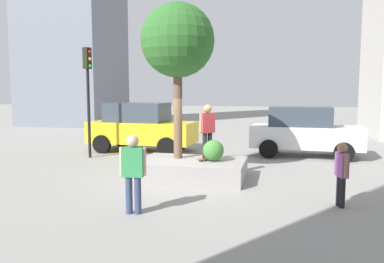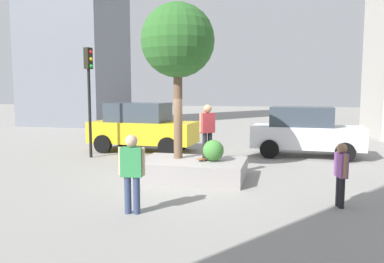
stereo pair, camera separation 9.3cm
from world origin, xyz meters
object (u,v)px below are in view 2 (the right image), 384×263
passerby_with_bag (132,168)px  bystander_watching (341,170)px  plaza_tree (178,42)px  skateboard (207,158)px  traffic_light_median (89,83)px  planter_ledge (192,169)px  skateboarder (207,127)px  taxi_cab (142,127)px  police_car (305,131)px

passerby_with_bag → bystander_watching: bearing=19.2°
plaza_tree → skateboard: bearing=-7.2°
plaza_tree → traffic_light_median: size_ratio=1.09×
planter_ledge → plaza_tree: size_ratio=0.67×
plaza_tree → skateboarder: plaza_tree is taller
traffic_light_median → taxi_cab: bearing=54.6°
police_car → traffic_light_median: bearing=-164.5°
passerby_with_bag → skateboarder: bearing=75.6°
traffic_light_median → bystander_watching: size_ratio=2.94×
planter_ledge → skateboarder: size_ratio=1.97×
police_car → skateboard: bearing=-122.7°
skateboarder → passerby_with_bag: 3.89m
police_car → bystander_watching: police_car is taller
traffic_light_median → police_car: bearing=15.5°
plaza_tree → taxi_cab: plaza_tree is taller
skateboard → skateboarder: 0.97m
plaza_tree → passerby_with_bag: 5.04m
plaza_tree → bystander_watching: plaza_tree is taller
planter_ledge → plaza_tree: 4.02m
passerby_with_bag → skateboard: bearing=75.6°
skateboarder → bystander_watching: size_ratio=1.09×
taxi_cab → passerby_with_bag: 8.92m
passerby_with_bag → police_car: bearing=64.5°
planter_ledge → skateboard: bearing=15.6°
planter_ledge → skateboarder: (0.46, 0.13, 1.32)m
skateboard → bystander_watching: bystander_watching is taller
skateboard → police_car: bearing=57.3°
bystander_watching → planter_ledge: bearing=153.8°
plaza_tree → traffic_light_median: 5.25m
plaza_tree → bystander_watching: (4.60, -2.26, -3.39)m
skateboarder → police_car: (3.20, 4.99, -0.56)m
plaza_tree → police_car: 7.17m
police_car → plaza_tree: bearing=-130.7°
planter_ledge → police_car: police_car is taller
skateboard → traffic_light_median: bearing=154.5°
skateboarder → traffic_light_median: (-5.45, 2.60, 1.45)m
plaza_tree → passerby_with_bag: bearing=-89.7°
traffic_light_median → plaza_tree: bearing=-29.0°
plaza_tree → police_car: size_ratio=1.06×
traffic_light_median → passerby_with_bag: 8.02m
traffic_light_median → passerby_with_bag: (4.49, -6.33, -2.04)m
skateboarder → planter_ledge: bearing=-164.4°
planter_ledge → bystander_watching: bearing=-26.2°
police_car → traffic_light_median: (-8.65, -2.39, 2.00)m
traffic_light_median → bystander_watching: traffic_light_median is taller
plaza_tree → traffic_light_median: (-4.47, 2.48, -1.21)m
planter_ledge → bystander_watching: 4.59m
taxi_cab → bystander_watching: size_ratio=3.19×
bystander_watching → police_car: bearing=93.4°
skateboarder → police_car: 5.95m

